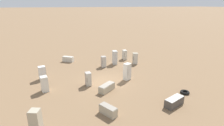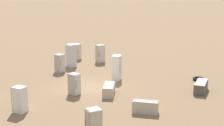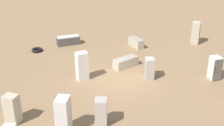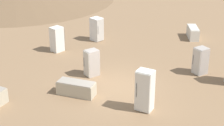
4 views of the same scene
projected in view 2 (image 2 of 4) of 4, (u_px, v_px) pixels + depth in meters
name	position (u px, v px, depth m)	size (l,w,h in m)	color
ground_plane	(91.00, 87.00, 26.57)	(1000.00, 1000.00, 0.00)	#846647
discarded_fridge_3	(60.00, 63.00, 30.23)	(0.64, 0.70, 1.48)	#A89E93
discarded_fridge_4	(201.00, 87.00, 25.44)	(2.01, 1.30, 0.72)	#4C4742
discarded_fridge_5	(100.00, 54.00, 33.41)	(0.87, 0.83, 1.59)	#B2A88E
discarded_fridge_6	(77.00, 52.00, 34.57)	(0.56, 0.78, 1.46)	beige
discarded_fridge_7	(71.00, 56.00, 31.91)	(0.77, 0.88, 1.94)	silver
discarded_fridge_8	(117.00, 68.00, 28.02)	(0.91, 0.87, 1.91)	silver
discarded_fridge_9	(145.00, 107.00, 21.69)	(1.21, 1.59, 0.73)	#B2A88E
discarded_fridge_10	(74.00, 84.00, 24.82)	(0.57, 0.74, 1.44)	#A89E93
discarded_fridge_11	(20.00, 99.00, 21.75)	(0.75, 0.84, 1.55)	silver
discarded_fridge_12	(109.00, 90.00, 24.86)	(1.90, 1.64, 0.69)	#B2A88E
scrap_tire	(199.00, 79.00, 28.11)	(0.86, 0.86, 0.23)	black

